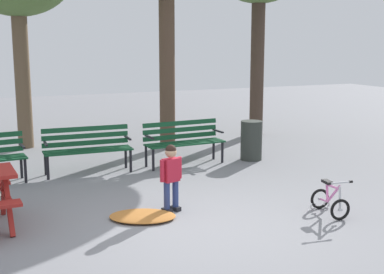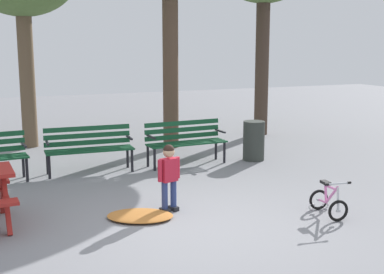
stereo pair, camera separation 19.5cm
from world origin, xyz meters
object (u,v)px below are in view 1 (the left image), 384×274
park_bench_left (87,146)px  trash_bin (251,140)px  child_standing (171,173)px  park_bench_right (183,139)px  kids_bicycle (330,201)px

park_bench_left → trash_bin: bearing=-5.0°
trash_bin → park_bench_left: bearing=175.0°
child_standing → trash_bin: 3.68m
park_bench_right → child_standing: bearing=-116.4°
park_bench_right → kids_bicycle: bearing=-79.5°
park_bench_left → kids_bicycle: (2.57, -3.75, -0.31)m
kids_bicycle → park_bench_left: bearing=124.4°
kids_bicycle → trash_bin: size_ratio=0.73×
park_bench_left → child_standing: (0.58, -2.73, 0.06)m
child_standing → kids_bicycle: 2.27m
child_standing → kids_bicycle: bearing=-27.1°
kids_bicycle → park_bench_right: bearing=100.5°
park_bench_right → kids_bicycle: size_ratio=2.74×
kids_bicycle → trash_bin: 3.55m
kids_bicycle → trash_bin: bearing=77.8°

